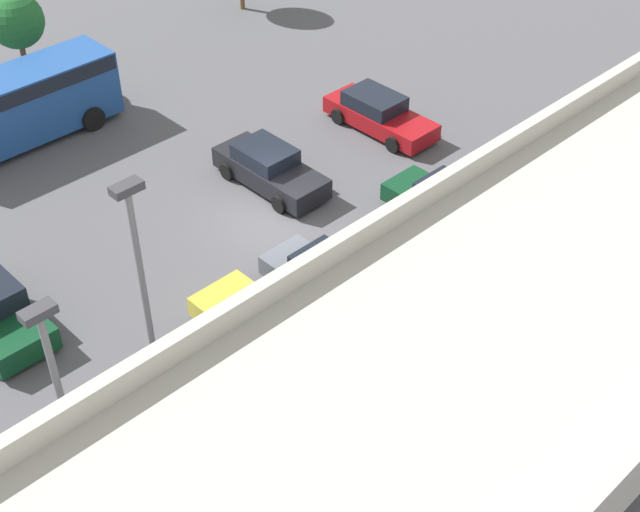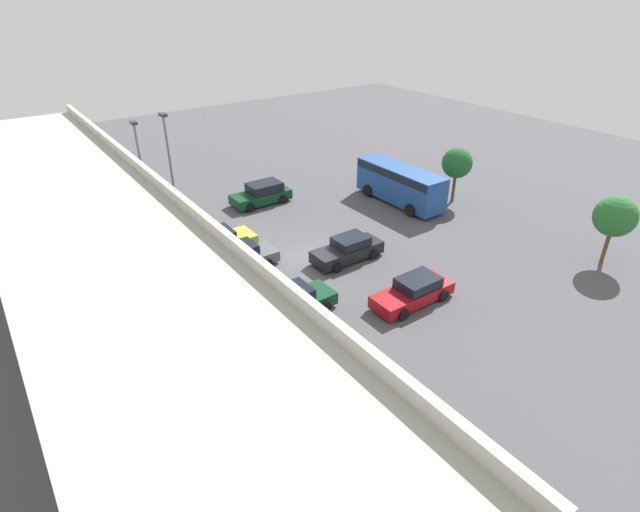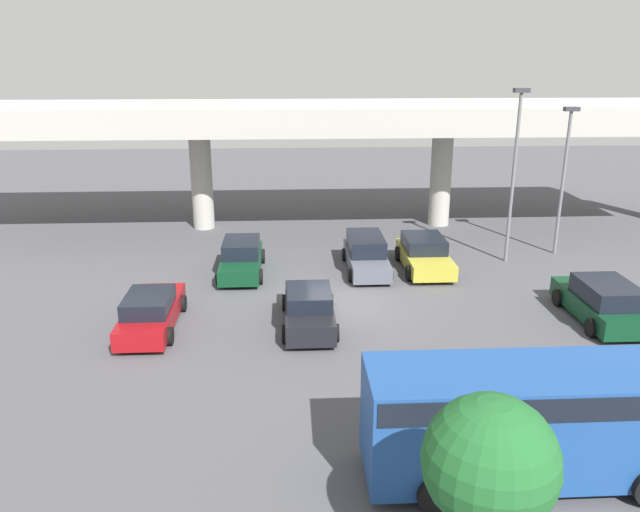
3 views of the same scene
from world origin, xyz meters
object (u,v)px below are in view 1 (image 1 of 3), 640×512
object	(u,v)px
parked_car_0	(379,114)
parked_car_4	(264,326)
shuttle_bus	(18,102)
lamp_post_near_aisle	(65,413)
parked_car_2	(269,168)
parked_car_3	(333,284)
parked_car_1	(449,205)
tree_front_right	(16,21)
lamp_post_mid_lot	(146,306)

from	to	relation	value
parked_car_0	parked_car_4	world-z (taller)	parked_car_4
shuttle_bus	lamp_post_near_aisle	size ratio (longest dim) A/B	1.07
parked_car_2	parked_car_4	size ratio (longest dim) A/B	1.01
parked_car_3	parked_car_4	xyz separation A→B (m)	(2.73, -0.08, -0.03)
parked_car_0	lamp_post_near_aisle	bearing A→B (deg)	-66.37
shuttle_bus	parked_car_4	bearing A→B (deg)	-92.83
shuttle_bus	lamp_post_near_aisle	world-z (taller)	lamp_post_near_aisle
parked_car_1	parked_car_0	bearing A→B (deg)	-25.78
parked_car_1	parked_car_4	distance (m)	8.53
shuttle_bus	lamp_post_near_aisle	xyz separation A→B (m)	(7.89, 17.16, 2.60)
parked_car_2	tree_front_right	bearing A→B (deg)	-168.36
tree_front_right	shuttle_bus	bearing A→B (deg)	57.70
parked_car_0	parked_car_3	xyz separation A→B (m)	(8.70, 6.18, 0.09)
parked_car_2	lamp_post_near_aisle	distance (m)	15.59
lamp_post_mid_lot	shuttle_bus	bearing A→B (deg)	-107.23
parked_car_0	tree_front_right	xyz separation A→B (m)	(8.39, -12.66, 2.47)
parked_car_1	parked_car_3	bearing A→B (deg)	91.73
parked_car_2	lamp_post_mid_lot	world-z (taller)	lamp_post_mid_lot
parked_car_0	parked_car_3	world-z (taller)	parked_car_3
parked_car_0	parked_car_4	size ratio (longest dim) A/B	1.05
parked_car_3	lamp_post_near_aisle	bearing A→B (deg)	101.13
parked_car_3	lamp_post_near_aisle	size ratio (longest dim) A/B	0.66
parked_car_0	tree_front_right	distance (m)	15.39
parked_car_1	shuttle_bus	distance (m)	16.96
shuttle_bus	lamp_post_mid_lot	xyz separation A→B (m)	(4.99, 16.08, 3.08)
parked_car_3	parked_car_4	world-z (taller)	parked_car_3
parked_car_0	lamp_post_near_aisle	world-z (taller)	lamp_post_near_aisle
parked_car_2	tree_front_right	xyz separation A→B (m)	(2.60, -12.62, 2.44)
parked_car_4	parked_car_1	bearing A→B (deg)	-89.39
lamp_post_near_aisle	lamp_post_mid_lot	size ratio (longest dim) A/B	0.89
lamp_post_near_aisle	tree_front_right	size ratio (longest dim) A/B	1.68
parked_car_0	tree_front_right	world-z (taller)	tree_front_right
parked_car_1	lamp_post_near_aisle	world-z (taller)	lamp_post_near_aisle
lamp_post_near_aisle	tree_front_right	xyz separation A→B (m)	(-10.18, -20.78, -1.17)
parked_car_0	parked_car_1	bearing A→B (deg)	-25.78
parked_car_1	parked_car_4	xyz separation A→B (m)	(8.53, 0.09, 0.00)
parked_car_4	tree_front_right	size ratio (longest dim) A/B	1.06
parked_car_3	tree_front_right	size ratio (longest dim) A/B	1.11
shuttle_bus	tree_front_right	bearing A→B (deg)	57.70
parked_car_0	lamp_post_near_aisle	size ratio (longest dim) A/B	0.66
shuttle_bus	lamp_post_mid_lot	world-z (taller)	lamp_post_mid_lot
lamp_post_near_aisle	lamp_post_mid_lot	distance (m)	3.13
parked_car_0	tree_front_right	size ratio (longest dim) A/B	1.12
parked_car_2	parked_car_0	bearing A→B (deg)	89.59
tree_front_right	parked_car_3	bearing A→B (deg)	89.06
tree_front_right	lamp_post_mid_lot	bearing A→B (deg)	69.72
parked_car_1	lamp_post_mid_lot	bearing A→B (deg)	94.65
parked_car_4	shuttle_bus	xyz separation A→B (m)	(-0.75, -15.13, 0.99)
parked_car_0	parked_car_2	bearing A→B (deg)	-90.41
parked_car_0	shuttle_bus	distance (m)	14.03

